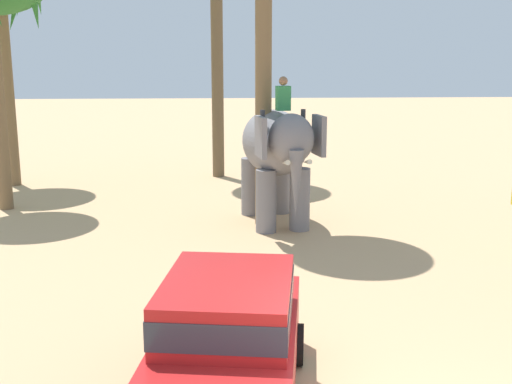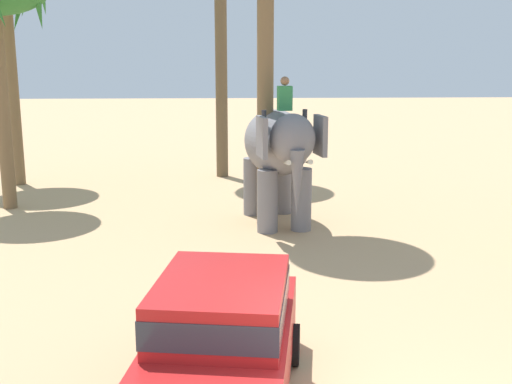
# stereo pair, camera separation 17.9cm
# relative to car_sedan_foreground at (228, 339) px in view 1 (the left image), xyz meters

# --- Properties ---
(car_sedan_foreground) EXTENTS (2.32, 4.31, 1.70)m
(car_sedan_foreground) POSITION_rel_car_sedan_foreground_xyz_m (0.00, 0.00, 0.00)
(car_sedan_foreground) COLOR red
(car_sedan_foreground) RESTS_ON ground
(elephant_with_mahout) EXTENTS (2.11, 3.99, 3.88)m
(elephant_with_mahout) POSITION_rel_car_sedan_foreground_xyz_m (1.43, 8.89, 1.06)
(elephant_with_mahout) COLOR slate
(elephant_with_mahout) RESTS_ON ground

